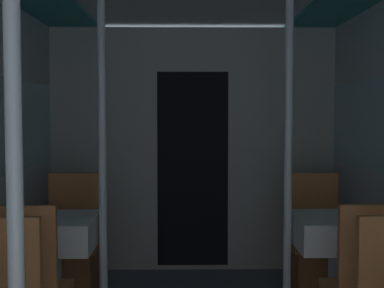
# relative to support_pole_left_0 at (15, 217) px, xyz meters

# --- Properties ---
(bulkhead_far) EXTENTS (2.56, 0.09, 2.20)m
(bulkhead_far) POSITION_rel_support_pole_left_0_xyz_m (0.61, 3.17, -0.01)
(bulkhead_far) COLOR #A8A8A3
(bulkhead_far) RESTS_ON ground_plane
(support_pole_left_0) EXTENTS (0.05, 0.05, 2.20)m
(support_pole_left_0) POSITION_rel_support_pole_left_0_xyz_m (0.00, 0.00, 0.00)
(support_pole_left_0) COLOR silver
(support_pole_left_0) RESTS_ON ground_plane
(dining_table_left_1) EXTENTS (0.57, 0.57, 0.75)m
(dining_table_left_1) POSITION_rel_support_pole_left_0_xyz_m (-0.33, 1.79, -0.49)
(dining_table_left_1) COLOR #4C4C51
(dining_table_left_1) RESTS_ON ground_plane
(chair_left_far_1) EXTENTS (0.42, 0.42, 0.96)m
(chair_left_far_1) POSITION_rel_support_pole_left_0_xyz_m (-0.33, 2.37, -0.81)
(chair_left_far_1) COLOR #9C5B31
(chair_left_far_1) RESTS_ON ground_plane
(support_pole_left_1) EXTENTS (0.05, 0.05, 2.20)m
(support_pole_left_1) POSITION_rel_support_pole_left_0_xyz_m (0.00, 1.79, 0.00)
(support_pole_left_1) COLOR silver
(support_pole_left_1) RESTS_ON ground_plane
(dining_table_right_1) EXTENTS (0.57, 0.57, 0.75)m
(dining_table_right_1) POSITION_rel_support_pole_left_0_xyz_m (1.55, 1.79, -0.49)
(dining_table_right_1) COLOR #4C4C51
(dining_table_right_1) RESTS_ON ground_plane
(chair_right_far_1) EXTENTS (0.42, 0.42, 0.96)m
(chair_right_far_1) POSITION_rel_support_pole_left_0_xyz_m (1.55, 2.37, -0.81)
(chair_right_far_1) COLOR #9C5B31
(chair_right_far_1) RESTS_ON ground_plane
(support_pole_right_1) EXTENTS (0.05, 0.05, 2.20)m
(support_pole_right_1) POSITION_rel_support_pole_left_0_xyz_m (1.22, 1.79, 0.00)
(support_pole_right_1) COLOR silver
(support_pole_right_1) RESTS_ON ground_plane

